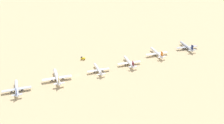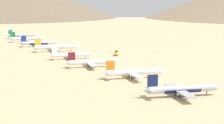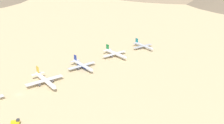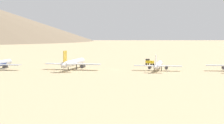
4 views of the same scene
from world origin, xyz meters
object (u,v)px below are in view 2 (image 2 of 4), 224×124
object	(u,v)px
parked_jet_6	(26,39)
parked_jet_7	(21,35)
parked_jet_1	(134,72)
parked_jet_3	(71,55)
parked_jet_2	(91,62)
parked_jet_5	(38,43)
parked_jet_0	(181,89)
service_truck	(116,53)
parked_jet_4	(55,47)

from	to	relation	value
parked_jet_6	parked_jet_7	bearing A→B (deg)	91.53
parked_jet_1	parked_jet_3	xyz separation A→B (m)	(-18.90, 84.81, -0.49)
parked_jet_6	parked_jet_2	bearing A→B (deg)	-81.91
parked_jet_3	parked_jet_5	size ratio (longest dim) A/B	0.91
parked_jet_2	parked_jet_6	world-z (taller)	parked_jet_6
parked_jet_5	parked_jet_0	bearing A→B (deg)	-80.45
parked_jet_1	parked_jet_6	bearing A→B (deg)	99.85
parked_jet_2	parked_jet_3	bearing A→B (deg)	97.93
parked_jet_5	service_truck	distance (m)	95.55
parked_jet_6	service_truck	bearing A→B (deg)	-65.72
parked_jet_5	service_truck	size ratio (longest dim) A/B	6.26
parked_jet_4	parked_jet_6	xyz separation A→B (m)	(-15.58, 87.95, -0.27)
parked_jet_2	parked_jet_3	xyz separation A→B (m)	(-5.64, 40.49, -0.34)
parked_jet_5	parked_jet_7	bearing A→B (deg)	94.91
parked_jet_1	parked_jet_5	size ratio (longest dim) A/B	1.04
parked_jet_5	parked_jet_7	distance (m)	90.10
parked_jet_4	parked_jet_7	size ratio (longest dim) A/B	1.19
parked_jet_3	parked_jet_5	xyz separation A→B (m)	(-12.86, 89.99, 0.31)
parked_jet_0	service_truck	size ratio (longest dim) A/B	6.61
parked_jet_7	service_truck	xyz separation A→B (m)	(58.34, -170.80, -1.15)
parked_jet_4	parked_jet_2	bearing A→B (deg)	-83.88
parked_jet_7	parked_jet_2	bearing A→B (deg)	-83.21
parked_jet_6	parked_jet_3	bearing A→B (deg)	-81.87
parked_jet_6	service_truck	world-z (taller)	parked_jet_6
parked_jet_1	parked_jet_6	distance (m)	223.80
parked_jet_5	parked_jet_7	size ratio (longest dim) A/B	1.07
parked_jet_5	parked_jet_6	size ratio (longest dim) A/B	0.97
parked_jet_2	parked_jet_3	distance (m)	40.88
parked_jet_2	parked_jet_5	size ratio (longest dim) A/B	1.00
parked_jet_4	parked_jet_7	distance (m)	133.08
parked_jet_2	service_truck	distance (m)	58.98
parked_jet_0	parked_jet_3	bearing A→B (deg)	100.50
parked_jet_0	parked_jet_2	bearing A→B (deg)	101.60
parked_jet_1	parked_jet_2	bearing A→B (deg)	106.65
parked_jet_1	parked_jet_3	bearing A→B (deg)	102.56
parked_jet_6	service_truck	size ratio (longest dim) A/B	6.45
parked_jet_1	parked_jet_7	bearing A→B (deg)	98.48
parked_jet_2	service_truck	world-z (taller)	parked_jet_2
parked_jet_0	parked_jet_4	distance (m)	183.32
parked_jet_2	parked_jet_4	bearing A→B (deg)	96.12
parked_jet_1	parked_jet_5	distance (m)	177.65
parked_jet_4	parked_jet_5	size ratio (longest dim) A/B	1.11
parked_jet_1	parked_jet_6	xyz separation A→B (m)	(-38.29, 220.50, -0.03)
parked_jet_0	parked_jet_5	distance (m)	226.47
parked_jet_0	parked_jet_3	size ratio (longest dim) A/B	1.16
parked_jet_1	parked_jet_2	distance (m)	46.26
parked_jet_7	service_truck	bearing A→B (deg)	-71.14
parked_jet_1	parked_jet_5	xyz separation A→B (m)	(-31.75, 174.79, -0.18)
service_truck	parked_jet_1	bearing A→B (deg)	-101.38
parked_jet_5	parked_jet_7	world-z (taller)	parked_jet_5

